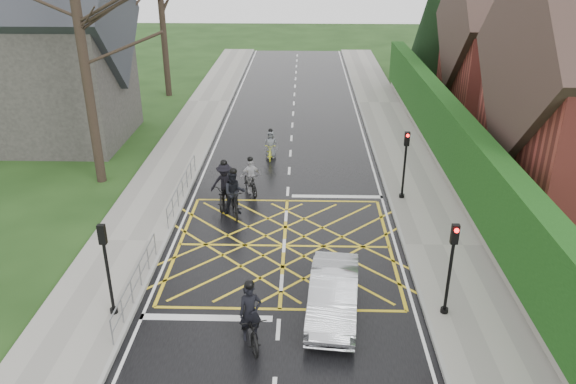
{
  "coord_description": "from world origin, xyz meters",
  "views": [
    {
      "loc": [
        0.67,
        -18.56,
        10.73
      ],
      "look_at": [
        0.09,
        2.1,
        1.3
      ],
      "focal_mm": 35.0,
      "sensor_mm": 36.0,
      "label": 1
    }
  ],
  "objects_px": {
    "cyclist_lead": "(271,148)",
    "car": "(333,294)",
    "cyclist_rear": "(250,322)",
    "cyclist_front": "(251,180)",
    "cyclist_mid": "(225,189)",
    "cyclist_back": "(234,197)"
  },
  "relations": [
    {
      "from": "cyclist_back",
      "to": "cyclist_mid",
      "type": "xyz_separation_m",
      "value": [
        -0.52,
        0.91,
        -0.03
      ]
    },
    {
      "from": "cyclist_mid",
      "to": "car",
      "type": "height_order",
      "value": "cyclist_mid"
    },
    {
      "from": "cyclist_mid",
      "to": "cyclist_front",
      "type": "distance_m",
      "value": 1.61
    },
    {
      "from": "cyclist_lead",
      "to": "car",
      "type": "relative_size",
      "value": 0.4
    },
    {
      "from": "cyclist_mid",
      "to": "car",
      "type": "bearing_deg",
      "value": -58.29
    },
    {
      "from": "cyclist_rear",
      "to": "cyclist_mid",
      "type": "bearing_deg",
      "value": 84.73
    },
    {
      "from": "cyclist_lead",
      "to": "car",
      "type": "height_order",
      "value": "cyclist_lead"
    },
    {
      "from": "cyclist_rear",
      "to": "car",
      "type": "height_order",
      "value": "cyclist_rear"
    },
    {
      "from": "cyclist_rear",
      "to": "cyclist_front",
      "type": "height_order",
      "value": "cyclist_rear"
    },
    {
      "from": "cyclist_mid",
      "to": "cyclist_front",
      "type": "bearing_deg",
      "value": 53.56
    },
    {
      "from": "cyclist_back",
      "to": "car",
      "type": "relative_size",
      "value": 0.52
    },
    {
      "from": "cyclist_back",
      "to": "cyclist_front",
      "type": "distance_m",
      "value": 2.23
    },
    {
      "from": "cyclist_back",
      "to": "car",
      "type": "xyz_separation_m",
      "value": [
        3.84,
        -6.75,
        -0.1
      ]
    },
    {
      "from": "cyclist_back",
      "to": "cyclist_lead",
      "type": "height_order",
      "value": "cyclist_back"
    },
    {
      "from": "car",
      "to": "cyclist_lead",
      "type": "bearing_deg",
      "value": 106.8
    },
    {
      "from": "cyclist_mid",
      "to": "car",
      "type": "relative_size",
      "value": 0.52
    },
    {
      "from": "cyclist_mid",
      "to": "cyclist_lead",
      "type": "xyz_separation_m",
      "value": [
        1.66,
        5.76,
        -0.21
      ]
    },
    {
      "from": "cyclist_back",
      "to": "cyclist_rear",
      "type": "bearing_deg",
      "value": -93.15
    },
    {
      "from": "cyclist_lead",
      "to": "cyclist_front",
      "type": "bearing_deg",
      "value": -98.82
    },
    {
      "from": "car",
      "to": "cyclist_back",
      "type": "bearing_deg",
      "value": 125.1
    },
    {
      "from": "cyclist_rear",
      "to": "cyclist_lead",
      "type": "relative_size",
      "value": 1.31
    },
    {
      "from": "cyclist_lead",
      "to": "car",
      "type": "xyz_separation_m",
      "value": [
        2.7,
        -13.42,
        0.13
      ]
    }
  ]
}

